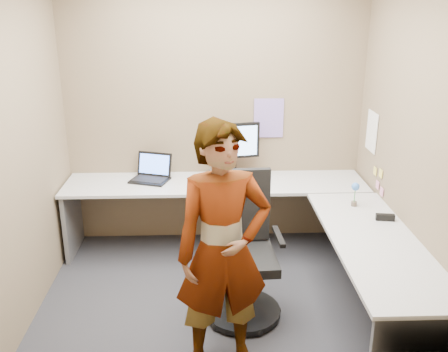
{
  "coord_description": "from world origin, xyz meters",
  "views": [
    {
      "loc": [
        -0.08,
        -3.65,
        2.43
      ],
      "look_at": [
        0.06,
        0.25,
        1.05
      ],
      "focal_mm": 40.0,
      "sensor_mm": 36.0,
      "label": 1
    }
  ],
  "objects_px": {
    "desk": "(266,219)",
    "monitor": "(233,144)",
    "person": "(223,251)",
    "office_chair": "(242,260)"
  },
  "relations": [
    {
      "from": "desk",
      "to": "monitor",
      "type": "bearing_deg",
      "value": 110.31
    },
    {
      "from": "office_chair",
      "to": "person",
      "type": "height_order",
      "value": "person"
    },
    {
      "from": "desk",
      "to": "person",
      "type": "height_order",
      "value": "person"
    },
    {
      "from": "office_chair",
      "to": "person",
      "type": "xyz_separation_m",
      "value": [
        -0.17,
        -0.6,
        0.4
      ]
    },
    {
      "from": "desk",
      "to": "person",
      "type": "bearing_deg",
      "value": -110.58
    },
    {
      "from": "desk",
      "to": "person",
      "type": "distance_m",
      "value": 1.23
    },
    {
      "from": "desk",
      "to": "office_chair",
      "type": "bearing_deg",
      "value": -115.53
    },
    {
      "from": "desk",
      "to": "person",
      "type": "relative_size",
      "value": 1.7
    },
    {
      "from": "monitor",
      "to": "office_chair",
      "type": "relative_size",
      "value": 0.45
    },
    {
      "from": "desk",
      "to": "person",
      "type": "xyz_separation_m",
      "value": [
        -0.42,
        -1.12,
        0.29
      ]
    }
  ]
}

